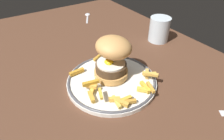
% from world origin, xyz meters
% --- Properties ---
extents(ground_plane, '(1.36, 0.85, 0.04)m').
position_xyz_m(ground_plane, '(0.00, 0.00, -0.02)').
color(ground_plane, '#523323').
extents(dinner_plate, '(0.26, 0.26, 0.02)m').
position_xyz_m(dinner_plate, '(0.03, 0.00, 0.01)').
color(dinner_plate, white).
rests_on(dinner_plate, ground_plane).
extents(burger, '(0.13, 0.13, 0.12)m').
position_xyz_m(burger, '(0.01, 0.01, 0.08)').
color(burger, tan).
rests_on(burger, dinner_plate).
extents(fries_pile, '(0.25, 0.22, 0.03)m').
position_xyz_m(fries_pile, '(0.07, -0.01, 0.02)').
color(fries_pile, gold).
rests_on(fries_pile, dinner_plate).
extents(water_glass, '(0.08, 0.08, 0.09)m').
position_xyz_m(water_glass, '(-0.09, 0.30, 0.04)').
color(water_glass, silver).
rests_on(water_glass, ground_plane).
extents(spoon, '(0.12, 0.08, 0.01)m').
position_xyz_m(spoon, '(-0.48, 0.19, 0.00)').
color(spoon, silver).
rests_on(spoon, ground_plane).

